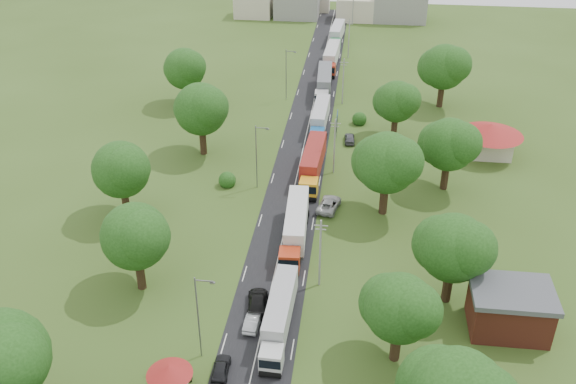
% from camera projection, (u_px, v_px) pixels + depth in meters
% --- Properties ---
extents(ground, '(260.00, 260.00, 0.00)m').
position_uv_depth(ground, '(281.00, 247.00, 81.98)').
color(ground, '#334A18').
rests_on(ground, ground).
extents(road, '(8.00, 200.00, 0.04)m').
position_uv_depth(road, '(297.00, 173.00, 99.15)').
color(road, black).
rests_on(road, ground).
extents(guard_booth, '(4.40, 4.40, 3.45)m').
position_uv_depth(guard_booth, '(170.00, 375.00, 60.18)').
color(guard_booth, beige).
rests_on(guard_booth, ground).
extents(info_sign, '(0.12, 3.10, 4.10)m').
position_uv_depth(info_sign, '(337.00, 119.00, 109.98)').
color(info_sign, slate).
rests_on(info_sign, ground).
extents(pole_1, '(1.60, 0.24, 9.00)m').
position_uv_depth(pole_1, '(320.00, 252.00, 73.04)').
color(pole_1, gray).
rests_on(pole_1, ground).
extents(pole_2, '(1.60, 0.24, 9.00)m').
position_uv_depth(pole_2, '(334.00, 145.00, 97.08)').
color(pole_2, gray).
rests_on(pole_2, ground).
extents(pole_3, '(1.60, 0.24, 9.00)m').
position_uv_depth(pole_3, '(343.00, 81.00, 121.12)').
color(pole_3, gray).
rests_on(pole_3, ground).
extents(pole_4, '(1.60, 0.24, 9.00)m').
position_uv_depth(pole_4, '(349.00, 38.00, 145.16)').
color(pole_4, gray).
rests_on(pole_4, ground).
extents(pole_5, '(1.60, 0.24, 9.00)m').
position_uv_depth(pole_5, '(353.00, 7.00, 169.20)').
color(pole_5, gray).
rests_on(pole_5, ground).
extents(lamp_0, '(2.03, 0.22, 10.00)m').
position_uv_depth(lamp_0, '(199.00, 314.00, 62.58)').
color(lamp_0, slate).
rests_on(lamp_0, ground).
extents(lamp_1, '(2.03, 0.22, 10.00)m').
position_uv_depth(lamp_1, '(257.00, 154.00, 92.63)').
color(lamp_1, slate).
rests_on(lamp_1, ground).
extents(lamp_2, '(2.03, 0.22, 10.00)m').
position_uv_depth(lamp_2, '(287.00, 72.00, 122.68)').
color(lamp_2, slate).
rests_on(lamp_2, ground).
extents(tree_2, '(8.00, 8.00, 10.10)m').
position_uv_depth(tree_2, '(400.00, 307.00, 61.87)').
color(tree_2, '#382616').
rests_on(tree_2, ground).
extents(tree_3, '(8.80, 8.80, 11.07)m').
position_uv_depth(tree_3, '(453.00, 247.00, 69.53)').
color(tree_3, '#382616').
rests_on(tree_3, ground).
extents(tree_4, '(9.60, 9.60, 12.05)m').
position_uv_depth(tree_4, '(387.00, 162.00, 85.41)').
color(tree_4, '#382616').
rests_on(tree_4, ground).
extents(tree_5, '(8.80, 8.80, 11.07)m').
position_uv_depth(tree_5, '(449.00, 144.00, 91.64)').
color(tree_5, '#382616').
rests_on(tree_5, ground).
extents(tree_6, '(8.00, 8.00, 10.10)m').
position_uv_depth(tree_6, '(396.00, 101.00, 107.27)').
color(tree_6, '#382616').
rests_on(tree_6, ground).
extents(tree_7, '(9.60, 9.60, 12.05)m').
position_uv_depth(tree_7, '(444.00, 67.00, 118.60)').
color(tree_7, '#382616').
rests_on(tree_7, ground).
extents(tree_9, '(9.60, 9.60, 12.05)m').
position_uv_depth(tree_9, '(1.00, 356.00, 54.52)').
color(tree_9, '#382616').
rests_on(tree_9, ground).
extents(tree_10, '(8.80, 8.80, 11.07)m').
position_uv_depth(tree_10, '(135.00, 235.00, 71.47)').
color(tree_10, '#382616').
rests_on(tree_10, ground).
extents(tree_11, '(8.80, 8.80, 11.07)m').
position_uv_depth(tree_11, '(121.00, 169.00, 85.08)').
color(tree_11, '#382616').
rests_on(tree_11, ground).
extents(tree_12, '(9.60, 9.60, 12.05)m').
position_uv_depth(tree_12, '(201.00, 109.00, 101.32)').
color(tree_12, '#382616').
rests_on(tree_12, ground).
extents(tree_13, '(8.80, 8.80, 11.07)m').
position_uv_depth(tree_13, '(185.00, 68.00, 119.63)').
color(tree_13, '#382616').
rests_on(tree_13, ground).
extents(house_brick, '(8.60, 6.60, 5.20)m').
position_uv_depth(house_brick, '(510.00, 309.00, 67.63)').
color(house_brick, maroon).
rests_on(house_brick, ground).
extents(house_cream, '(10.08, 10.08, 5.80)m').
position_uv_depth(house_cream, '(490.00, 135.00, 102.77)').
color(house_cream, beige).
rests_on(house_cream, ground).
extents(distant_town, '(52.00, 8.00, 8.00)m').
position_uv_depth(distant_town, '(336.00, 6.00, 174.60)').
color(distant_town, gray).
rests_on(distant_town, ground).
extents(truck_0, '(2.61, 13.74, 3.80)m').
position_uv_depth(truck_0, '(279.00, 315.00, 67.76)').
color(truck_0, silver).
rests_on(truck_0, ground).
extents(truck_1, '(3.18, 15.24, 4.21)m').
position_uv_depth(truck_1, '(295.00, 226.00, 82.12)').
color(truck_1, '#B03014').
rests_on(truck_1, ground).
extents(truck_2, '(3.15, 15.47, 4.28)m').
position_uv_depth(truck_2, '(313.00, 163.00, 97.26)').
color(truck_2, orange).
rests_on(truck_2, ground).
extents(truck_3, '(2.69, 14.20, 3.93)m').
position_uv_depth(truck_3, '(320.00, 118.00, 112.41)').
color(truck_3, '#185993').
rests_on(truck_3, ground).
extents(truck_4, '(3.22, 15.59, 4.31)m').
position_uv_depth(truck_4, '(324.00, 83.00, 127.00)').
color(truck_4, '#B5B5B5').
rests_on(truck_4, ground).
extents(truck_5, '(3.12, 15.27, 4.22)m').
position_uv_depth(truck_5, '(331.00, 57.00, 140.70)').
color(truck_5, '#9E2718').
rests_on(truck_5, ground).
extents(truck_6, '(3.23, 14.65, 4.04)m').
position_uv_depth(truck_6, '(337.00, 34.00, 156.55)').
color(truck_6, '#296E40').
rests_on(truck_6, ground).
extents(car_lane_front, '(1.75, 4.02, 1.35)m').
position_uv_depth(car_lane_front, '(221.00, 369.00, 62.94)').
color(car_lane_front, black).
rests_on(car_lane_front, ground).
extents(car_lane_mid, '(1.77, 4.35, 1.40)m').
position_uv_depth(car_lane_mid, '(253.00, 320.00, 69.03)').
color(car_lane_mid, '#A8ABB0').
rests_on(car_lane_mid, ground).
extents(car_lane_rear, '(2.92, 5.72, 1.59)m').
position_uv_depth(car_lane_rear, '(258.00, 302.00, 71.44)').
color(car_lane_rear, black).
rests_on(car_lane_rear, ground).
extents(car_verge_near, '(3.61, 5.95, 1.54)m').
position_uv_depth(car_verge_near, '(329.00, 204.00, 89.71)').
color(car_verge_near, '#AFAFAF').
rests_on(car_verge_near, ground).
extents(car_verge_far, '(1.89, 4.21, 1.41)m').
position_uv_depth(car_verge_far, '(350.00, 138.00, 108.50)').
color(car_verge_far, '#4C4D52').
rests_on(car_verge_far, ground).
extents(pedestrian_booth, '(0.75, 0.92, 1.78)m').
position_uv_depth(pedestrian_booth, '(189.00, 375.00, 61.95)').
color(pedestrian_booth, gray).
rests_on(pedestrian_booth, ground).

